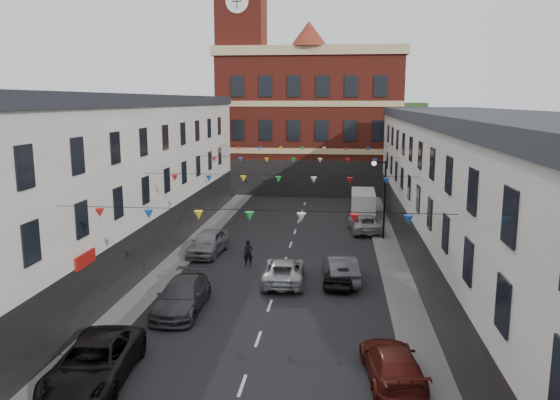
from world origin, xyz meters
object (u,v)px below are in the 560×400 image
at_px(car_left_e, 208,242).
at_px(car_right_e, 341,268).
at_px(moving_car, 284,271).
at_px(car_left_c, 94,362).
at_px(pedestrian, 248,253).
at_px(car_right_c, 392,364).
at_px(car_left_d, 182,296).
at_px(white_van, 363,204).
at_px(street_lamp, 382,189).
at_px(car_right_d, 341,272).
at_px(car_right_f, 364,223).

relative_size(car_left_e, car_right_e, 1.03).
bearing_deg(car_left_e, moving_car, -37.70).
height_order(car_left_c, car_right_e, car_left_c).
distance_m(moving_car, pedestrian, 3.85).
xyz_separation_m(car_left_e, car_right_c, (10.85, -16.05, -0.13)).
bearing_deg(car_left_c, car_left_d, 75.63).
height_order(car_left_d, white_van, white_van).
bearing_deg(car_right_e, street_lamp, -114.17).
bearing_deg(car_right_c, car_right_d, -86.07).
bearing_deg(white_van, car_right_e, -95.15).
height_order(car_right_e, pedestrian, pedestrian).
bearing_deg(moving_car, car_left_d, 43.98).
bearing_deg(car_right_f, car_left_e, 29.04).
bearing_deg(car_left_c, white_van, 65.47).
distance_m(car_left_d, pedestrian, 8.00).
distance_m(car_right_e, white_van, 18.06).
relative_size(car_left_c, pedestrian, 3.38).
height_order(street_lamp, white_van, street_lamp).
relative_size(car_left_c, moving_car, 1.14).
distance_m(car_right_f, moving_car, 13.95).
relative_size(car_left_d, car_right_e, 1.12).
distance_m(car_left_d, car_right_e, 9.56).
distance_m(car_left_d, white_van, 25.39).
distance_m(car_right_d, car_right_e, 0.59).
xyz_separation_m(car_left_e, moving_car, (5.70, -5.29, -0.13)).
xyz_separation_m(car_right_e, moving_car, (-3.25, -0.60, -0.08)).
distance_m(car_right_c, white_van, 29.31).
xyz_separation_m(car_right_f, pedestrian, (-7.69, -10.09, 0.14)).
height_order(car_left_e, car_right_f, car_left_e).
bearing_deg(car_right_f, car_right_c, 83.77).
xyz_separation_m(car_left_c, white_van, (11.10, 30.57, 0.39)).
relative_size(car_right_d, car_right_e, 0.90).
bearing_deg(car_right_c, white_van, -96.28).
bearing_deg(car_right_e, pedestrian, -28.73).
relative_size(car_right_c, pedestrian, 2.85).
distance_m(street_lamp, white_van, 8.74).
xyz_separation_m(car_left_c, moving_car, (5.85, 12.03, -0.09)).
height_order(car_left_d, car_right_e, car_right_e).
bearing_deg(car_right_d, car_right_f, -93.09).
bearing_deg(white_van, car_right_f, -89.82).
bearing_deg(white_van, moving_car, -104.59).
distance_m(street_lamp, car_left_c, 25.56).
height_order(car_right_c, car_right_e, car_right_e).
relative_size(car_right_c, car_right_f, 0.95).
xyz_separation_m(car_right_d, white_van, (2.00, 18.54, 0.45)).
bearing_deg(car_left_e, car_left_d, -78.69).
xyz_separation_m(car_right_f, white_van, (0.10, 5.58, 0.48)).
relative_size(car_left_c, car_right_d, 1.34).
bearing_deg(car_right_e, car_right_d, 82.75).
relative_size(car_left_e, car_right_c, 1.01).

